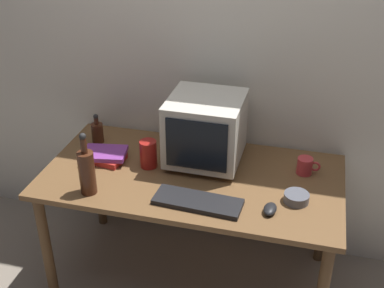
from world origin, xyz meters
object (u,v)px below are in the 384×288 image
bottle_short (97,132)px  cd_spindle (296,198)px  book_stack (106,156)px  metal_canister (148,154)px  computer_mouse (270,209)px  bottle_tall (87,171)px  crt_monitor (206,129)px  keyboard (198,202)px  mug (305,166)px

bottle_short → cd_spindle: (1.15, -0.31, -0.04)m
book_stack → metal_canister: (0.24, 0.01, 0.04)m
cd_spindle → bottle_short: bearing=165.1°
computer_mouse → metal_canister: (-0.67, 0.24, 0.06)m
bottle_tall → bottle_short: (-0.17, 0.48, -0.06)m
crt_monitor → cd_spindle: crt_monitor is taller
computer_mouse → book_stack: (-0.91, 0.24, 0.01)m
bottle_tall → bottle_short: size_ratio=1.85×
keyboard → bottle_tall: bearing=-172.3°
crt_monitor → book_stack: bearing=-165.8°
keyboard → mug: mug is taller
computer_mouse → cd_spindle: cd_spindle is taller
computer_mouse → bottle_short: bearing=163.8°
computer_mouse → bottle_short: bottle_short is taller
crt_monitor → mug: crt_monitor is taller
computer_mouse → mug: 0.40m
cd_spindle → metal_canister: size_ratio=0.80×
crt_monitor → bottle_tall: 0.65m
crt_monitor → bottle_short: (-0.65, 0.05, -0.13)m
keyboard → bottle_tall: 0.55m
computer_mouse → mug: bearing=76.1°
keyboard → book_stack: 0.63m
metal_canister → mug: bearing=9.6°
metal_canister → computer_mouse: bearing=-19.8°
computer_mouse → bottle_tall: bottle_tall is taller
crt_monitor → metal_canister: crt_monitor is taller
bottle_tall → metal_canister: (0.21, 0.30, -0.05)m
crt_monitor → mug: (0.53, 0.01, -0.15)m
bottle_short → metal_canister: size_ratio=1.18×
keyboard → book_stack: size_ratio=1.67×
cd_spindle → mug: bearing=84.9°
book_stack → mug: 1.06m
bottle_tall → keyboard: bearing=4.2°
computer_mouse → mug: mug is taller
computer_mouse → bottle_short: (-1.04, 0.42, 0.05)m
crt_monitor → computer_mouse: 0.57m
keyboard → mug: (0.47, 0.40, 0.03)m
book_stack → crt_monitor: bearing=14.2°
keyboard → computer_mouse: 0.34m
bottle_tall → bottle_short: bearing=109.0°
bottle_tall → crt_monitor: bearing=41.6°
keyboard → mug: bearing=43.6°
bottle_short → mug: bearing=-2.1°
computer_mouse → metal_canister: size_ratio=0.67×
computer_mouse → mug: (0.13, 0.38, 0.03)m
crt_monitor → computer_mouse: size_ratio=3.92×
book_stack → metal_canister: 0.25m
mug → cd_spindle: 0.27m
bottle_tall → book_stack: bottle_tall is taller
mug → metal_canister: 0.82m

